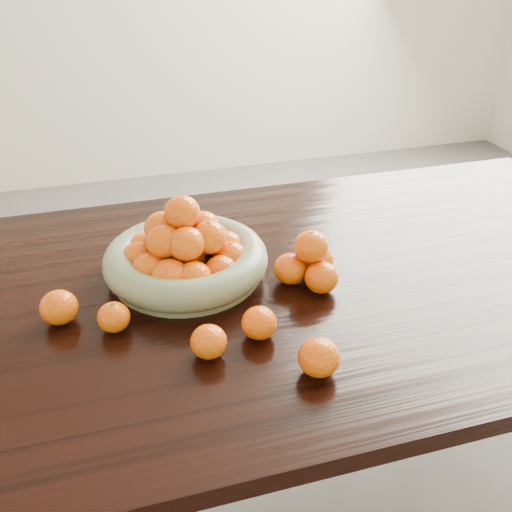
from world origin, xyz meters
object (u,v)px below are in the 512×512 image
object	(u,v)px
fruit_bowl	(185,255)
orange_pyramid	(310,263)
dining_table	(273,311)
loose_orange_0	(114,317)

from	to	relation	value
fruit_bowl	orange_pyramid	size ratio (longest dim) A/B	2.52
dining_table	fruit_bowl	world-z (taller)	fruit_bowl
fruit_bowl	orange_pyramid	world-z (taller)	fruit_bowl
fruit_bowl	loose_orange_0	world-z (taller)	fruit_bowl
dining_table	fruit_bowl	xyz separation A→B (m)	(-0.19, 0.07, 0.14)
dining_table	orange_pyramid	size ratio (longest dim) A/B	13.70
orange_pyramid	loose_orange_0	xyz separation A→B (m)	(-0.43, -0.06, -0.02)
dining_table	orange_pyramid	world-z (taller)	orange_pyramid
dining_table	fruit_bowl	distance (m)	0.25
dining_table	loose_orange_0	size ratio (longest dim) A/B	31.08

